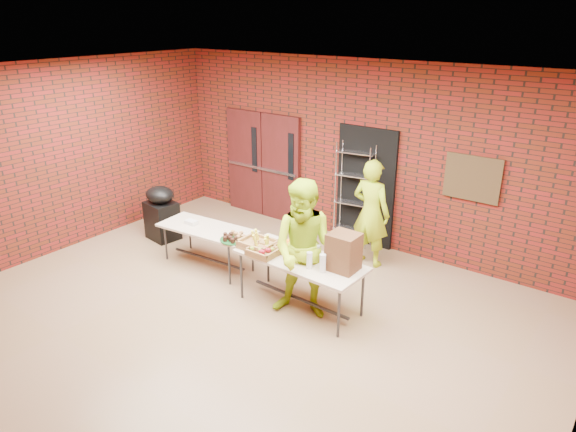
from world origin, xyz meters
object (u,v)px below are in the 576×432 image
Objects in this scene: table_right at (300,263)px; table_left at (207,231)px; covered_grill at (162,213)px; volunteer_man at (306,250)px; coffee_dispenser at (344,252)px; volunteer_woman at (371,213)px; wire_rack at (354,195)px.

table_left is at bearing 177.69° from table_right.
volunteer_man is (3.56, -0.53, 0.46)m from covered_grill.
coffee_dispenser is 0.26× the size of volunteer_man.
table_right reaches higher than table_left.
table_left is 0.90× the size of table_right.
table_left is 1.68× the size of covered_grill.
coffee_dispenser is 0.28× the size of volunteer_woman.
table_right is at bearing 1.13° from covered_grill.
table_right is at bearing 127.72° from volunteer_man.
volunteer_man reaches higher than table_right.
covered_grill is at bearing 175.02° from coffee_dispenser.
table_right is (0.52, -2.34, -0.22)m from wire_rack.
volunteer_woman reaches higher than covered_grill.
covered_grill is 3.78m from volunteer_woman.
table_left is at bearing -2.48° from covered_grill.
wire_rack is 0.95× the size of volunteer_man.
table_left is 1.96m from table_right.
volunteer_man is at bearing -11.83° from table_left.
volunteer_man is at bearing -158.53° from coffee_dispenser.
volunteer_woman reaches higher than table_left.
coffee_dispenser reaches higher than table_right.
volunteer_man reaches higher than volunteer_woman.
volunteer_woman reaches higher than table_right.
table_left is (-1.44, -2.19, -0.30)m from wire_rack.
wire_rack is 1.03× the size of volunteer_woman.
volunteer_man is at bearing -83.83° from wire_rack.
covered_grill is at bearing -155.78° from wire_rack.
covered_grill is at bearing 23.71° from volunteer_woman.
volunteer_woman is at bearing 106.69° from coffee_dispenser.
wire_rack is 2.53m from coffee_dispenser.
covered_grill is (-3.39, 0.43, -0.19)m from table_right.
covered_grill is (-4.02, 0.35, -0.51)m from coffee_dispenser.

